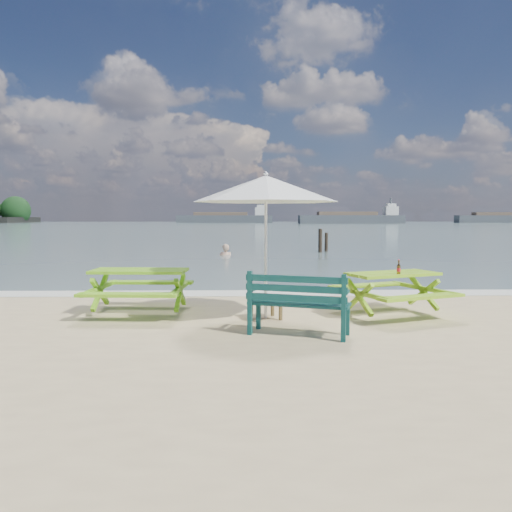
{
  "coord_description": "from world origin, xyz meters",
  "views": [
    {
      "loc": [
        -0.26,
        -6.86,
        1.78
      ],
      "look_at": [
        -0.08,
        3.0,
        1.0
      ],
      "focal_mm": 35.0,
      "sensor_mm": 36.0,
      "label": 1
    }
  ],
  "objects_px": {
    "park_bench": "(299,316)",
    "side_table": "(266,309)",
    "picnic_table_left": "(140,292)",
    "beer_bottle": "(399,269)",
    "swimmer": "(225,264)",
    "picnic_table_right": "(392,295)",
    "patio_umbrella": "(266,189)"
  },
  "relations": [
    {
      "from": "park_bench",
      "to": "side_table",
      "type": "xyz_separation_m",
      "value": [
        -0.45,
        1.21,
        -0.12
      ]
    },
    {
      "from": "park_bench",
      "to": "side_table",
      "type": "distance_m",
      "value": 1.3
    },
    {
      "from": "picnic_table_left",
      "to": "beer_bottle",
      "type": "bearing_deg",
      "value": -6.44
    },
    {
      "from": "picnic_table_left",
      "to": "swimmer",
      "type": "bearing_deg",
      "value": 85.97
    },
    {
      "from": "picnic_table_right",
      "to": "side_table",
      "type": "relative_size",
      "value": 3.62
    },
    {
      "from": "picnic_table_right",
      "to": "beer_bottle",
      "type": "xyz_separation_m",
      "value": [
        0.02,
        -0.26,
        0.49
      ]
    },
    {
      "from": "picnic_table_left",
      "to": "picnic_table_right",
      "type": "xyz_separation_m",
      "value": [
        4.6,
        -0.26,
        -0.02
      ]
    },
    {
      "from": "picnic_table_right",
      "to": "park_bench",
      "type": "distance_m",
      "value": 2.37
    },
    {
      "from": "swimmer",
      "to": "picnic_table_left",
      "type": "bearing_deg",
      "value": -94.03
    },
    {
      "from": "side_table",
      "to": "patio_umbrella",
      "type": "distance_m",
      "value": 2.09
    },
    {
      "from": "beer_bottle",
      "to": "picnic_table_left",
      "type": "bearing_deg",
      "value": 173.56
    },
    {
      "from": "beer_bottle",
      "to": "picnic_table_right",
      "type": "bearing_deg",
      "value": 94.82
    },
    {
      "from": "picnic_table_right",
      "to": "beer_bottle",
      "type": "bearing_deg",
      "value": -85.18
    },
    {
      "from": "park_bench",
      "to": "side_table",
      "type": "relative_size",
      "value": 2.52
    },
    {
      "from": "picnic_table_left",
      "to": "swimmer",
      "type": "height_order",
      "value": "picnic_table_left"
    },
    {
      "from": "picnic_table_left",
      "to": "park_bench",
      "type": "relative_size",
      "value": 1.25
    },
    {
      "from": "park_bench",
      "to": "picnic_table_right",
      "type": "bearing_deg",
      "value": 38.64
    },
    {
      "from": "picnic_table_right",
      "to": "patio_umbrella",
      "type": "relative_size",
      "value": 0.72
    },
    {
      "from": "picnic_table_left",
      "to": "park_bench",
      "type": "distance_m",
      "value": 3.26
    },
    {
      "from": "picnic_table_right",
      "to": "park_bench",
      "type": "xyz_separation_m",
      "value": [
        -1.85,
        -1.48,
        -0.09
      ]
    },
    {
      "from": "swimmer",
      "to": "park_bench",
      "type": "bearing_deg",
      "value": -83.51
    },
    {
      "from": "picnic_table_left",
      "to": "patio_umbrella",
      "type": "xyz_separation_m",
      "value": [
        2.3,
        -0.53,
        1.87
      ]
    },
    {
      "from": "patio_umbrella",
      "to": "beer_bottle",
      "type": "relative_size",
      "value": 12.45
    },
    {
      "from": "patio_umbrella",
      "to": "park_bench",
      "type": "bearing_deg",
      "value": -69.6
    },
    {
      "from": "side_table",
      "to": "beer_bottle",
      "type": "bearing_deg",
      "value": 0.14
    },
    {
      "from": "picnic_table_left",
      "to": "patio_umbrella",
      "type": "relative_size",
      "value": 0.63
    },
    {
      "from": "side_table",
      "to": "swimmer",
      "type": "height_order",
      "value": "swimmer"
    },
    {
      "from": "swimmer",
      "to": "side_table",
      "type": "bearing_deg",
      "value": -84.74
    },
    {
      "from": "picnic_table_left",
      "to": "patio_umbrella",
      "type": "bearing_deg",
      "value": -12.92
    },
    {
      "from": "beer_bottle",
      "to": "side_table",
      "type": "bearing_deg",
      "value": -179.86
    },
    {
      "from": "park_bench",
      "to": "beer_bottle",
      "type": "height_order",
      "value": "beer_bottle"
    },
    {
      "from": "side_table",
      "to": "swimmer",
      "type": "relative_size",
      "value": 0.34
    }
  ]
}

